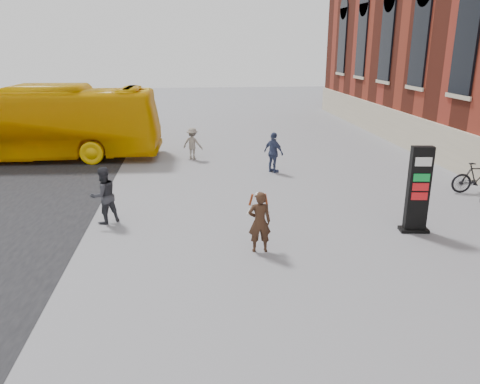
{
  "coord_description": "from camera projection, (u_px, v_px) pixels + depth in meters",
  "views": [
    {
      "loc": [
        -1.86,
        -10.88,
        5.26
      ],
      "look_at": [
        -0.53,
        1.39,
        1.35
      ],
      "focal_mm": 35.0,
      "sensor_mm": 36.0,
      "label": 1
    }
  ],
  "objects": [
    {
      "name": "pedestrian_c",
      "position": [
        274.0,
        153.0,
        19.85
      ],
      "size": [
        0.96,
        1.05,
        1.73
      ],
      "primitive_type": "imported",
      "rotation": [
        0.0,
        0.0,
        2.25
      ],
      "color": "#384265",
      "rests_on": "ground"
    },
    {
      "name": "bike_7",
      "position": [
        478.0,
        178.0,
        17.13
      ],
      "size": [
        1.96,
        0.73,
        1.15
      ],
      "primitive_type": "imported",
      "rotation": [
        0.0,
        0.0,
        1.47
      ],
      "color": "black",
      "rests_on": "ground"
    },
    {
      "name": "pedestrian_a",
      "position": [
        104.0,
        195.0,
        14.18
      ],
      "size": [
        1.09,
        1.05,
        1.76
      ],
      "primitive_type": "imported",
      "rotation": [
        0.0,
        0.0,
        3.78
      ],
      "color": "#323338",
      "rests_on": "ground"
    },
    {
      "name": "info_pylon",
      "position": [
        418.0,
        190.0,
        13.38
      ],
      "size": [
        0.86,
        0.51,
        2.55
      ],
      "rotation": [
        0.0,
        0.0,
        -0.13
      ],
      "color": "black",
      "rests_on": "ground"
    },
    {
      "name": "woman",
      "position": [
        260.0,
        221.0,
        12.2
      ],
      "size": [
        0.63,
        0.56,
        1.66
      ],
      "rotation": [
        0.0,
        0.0,
        3.13
      ],
      "color": "#321D13",
      "rests_on": "ground"
    },
    {
      "name": "ground",
      "position": [
        266.0,
        257.0,
        12.09
      ],
      "size": [
        100.0,
        100.0,
        0.0
      ],
      "primitive_type": "plane",
      "color": "#9E9EA3"
    },
    {
      "name": "pedestrian_b",
      "position": [
        193.0,
        144.0,
        22.19
      ],
      "size": [
        1.12,
        0.91,
        1.51
      ],
      "primitive_type": "imported",
      "rotation": [
        0.0,
        0.0,
        2.72
      ],
      "color": "gray",
      "rests_on": "ground"
    },
    {
      "name": "bus",
      "position": [
        25.0,
        123.0,
        21.94
      ],
      "size": [
        12.57,
        3.44,
        3.47
      ],
      "primitive_type": "imported",
      "rotation": [
        0.0,
        0.0,
        1.53
      ],
      "color": "#E3A801",
      "rests_on": "road"
    }
  ]
}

